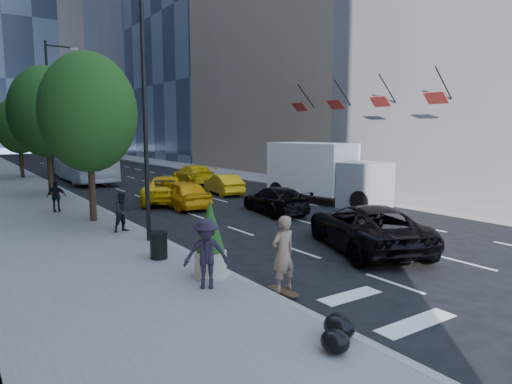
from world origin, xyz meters
TOP-DOWN VIEW (x-y plane):
  - ground at (0.00, 0.00)m, footprint 160.00×160.00m
  - sidewalk_left at (-9.00, 30.00)m, footprint 6.00×120.00m
  - sidewalk_right at (10.00, 30.00)m, footprint 4.00×120.00m
  - tower_right_far at (22.00, 98.00)m, footprint 20.00×24.00m
  - lamp_near at (-6.32, 4.00)m, footprint 2.13×0.22m
  - lamp_far at (-6.32, 22.00)m, footprint 2.13×0.22m
  - tree_near at (-7.20, 9.00)m, footprint 4.20×4.20m
  - tree_mid at (-7.20, 19.00)m, footprint 4.50×4.50m
  - tree_far at (-7.20, 32.00)m, footprint 3.90×3.90m
  - traffic_signal at (-6.40, 40.00)m, footprint 2.48×0.53m
  - facade_flags at (10.64, 10.00)m, footprint 1.85×13.30m
  - skateboarder at (-5.60, -3.00)m, footprint 0.75×0.52m
  - black_sedan_lincoln at (-0.37, -1.00)m, footprint 4.69×6.42m
  - black_sedan_mercedes at (1.20, 6.53)m, footprint 2.65×4.96m
  - taxi_a at (-2.00, 10.67)m, footprint 2.01×4.58m
  - taxi_b at (2.48, 14.00)m, footprint 1.99×4.21m
  - taxi_c at (-2.00, 13.00)m, footprint 4.68×6.13m
  - taxi_d at (3.46, 20.50)m, footprint 2.48×5.32m
  - city_bus at (-3.20, 27.70)m, footprint 3.18×12.28m
  - box_truck at (5.73, 7.79)m, footprint 3.93×7.59m
  - pedestrian_a at (-6.80, 5.99)m, footprint 0.91×0.78m
  - pedestrian_b at (-8.11, 12.32)m, footprint 0.99×0.67m
  - pedestrian_c at (-7.14, -1.78)m, footprint 1.36×1.20m
  - trash_can at (-7.11, 1.51)m, footprint 0.55×0.55m
  - planter_shrub at (-6.60, -0.99)m, footprint 0.90×0.90m
  - garbage_bags at (-6.55, -5.96)m, footprint 1.02×0.98m

SIDE VIEW (x-z plane):
  - ground at x=0.00m, z-range 0.00..0.00m
  - sidewalk_left at x=-9.00m, z-range 0.00..0.15m
  - sidewalk_right at x=10.00m, z-range 0.00..0.15m
  - garbage_bags at x=-6.55m, z-range 0.14..0.64m
  - trash_can at x=-7.11m, z-range 0.15..0.97m
  - taxi_b at x=2.48m, z-range 0.00..1.33m
  - black_sedan_mercedes at x=1.20m, z-range 0.00..1.37m
  - taxi_d at x=3.46m, z-range 0.00..1.50m
  - taxi_a at x=-2.00m, z-range 0.00..1.54m
  - taxi_c at x=-2.00m, z-range 0.00..1.55m
  - black_sedan_lincoln at x=-0.37m, z-range 0.00..1.62m
  - pedestrian_b at x=-8.11m, z-range 0.15..1.71m
  - pedestrian_a at x=-6.80m, z-range 0.15..1.78m
  - skateboarder at x=-5.60m, z-range 0.00..1.95m
  - pedestrian_c at x=-7.14m, z-range 0.15..1.97m
  - planter_shrub at x=-6.60m, z-range 0.10..2.26m
  - city_bus at x=-3.20m, z-range 0.00..3.40m
  - box_truck at x=5.73m, z-range 0.03..3.49m
  - traffic_signal at x=-6.40m, z-range 1.63..6.83m
  - tree_far at x=-7.20m, z-range 1.16..8.09m
  - tree_near at x=-7.20m, z-range 1.24..8.70m
  - tree_mid at x=-7.20m, z-range 1.32..9.31m
  - lamp_near at x=-6.32m, z-range 0.81..10.81m
  - lamp_far at x=-6.32m, z-range 0.81..10.81m
  - facade_flags at x=10.64m, z-range 5.16..7.21m
  - tower_right_far at x=22.00m, z-range 0.00..50.00m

